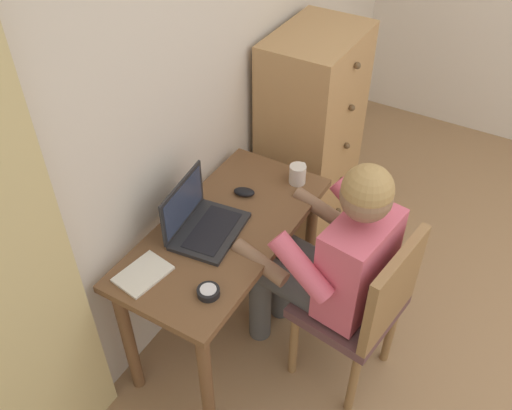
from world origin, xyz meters
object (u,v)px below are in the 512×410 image
at_px(chair, 363,306).
at_px(coffee_mug, 298,174).
at_px(laptop, 201,221).
at_px(notebook_pad, 143,274).
at_px(desk, 226,248).
at_px(person_seated, 331,257).
at_px(computer_mouse, 244,192).
at_px(dresser, 311,135).
at_px(desk_clock, 208,292).

xyz_separation_m(chair, coffee_mug, (0.37, 0.52, 0.27)).
bearing_deg(laptop, coffee_mug, -22.02).
relative_size(notebook_pad, coffee_mug, 1.75).
distance_m(desk, laptop, 0.20).
bearing_deg(laptop, desk, -51.60).
bearing_deg(person_seated, desk, 102.82).
bearing_deg(notebook_pad, person_seated, -41.01).
height_order(person_seated, computer_mouse, person_seated).
distance_m(chair, person_seated, 0.26).
xyz_separation_m(person_seated, computer_mouse, (0.13, 0.51, 0.05)).
distance_m(desk, dresser, 1.01).
xyz_separation_m(chair, person_seated, (0.02, 0.18, 0.18)).
bearing_deg(dresser, coffee_mug, -161.05).
bearing_deg(computer_mouse, chair, -119.41).
bearing_deg(desk, person_seated, -77.18).
xyz_separation_m(dresser, chair, (-0.93, -0.71, -0.10)).
distance_m(computer_mouse, notebook_pad, 0.64).
relative_size(laptop, computer_mouse, 3.69).
xyz_separation_m(dresser, computer_mouse, (-0.77, -0.02, 0.13)).
distance_m(chair, desk_clock, 0.70).
relative_size(computer_mouse, desk_clock, 1.11).
distance_m(notebook_pad, coffee_mug, 0.89).
bearing_deg(person_seated, coffee_mug, 44.40).
bearing_deg(dresser, laptop, 179.27).
distance_m(desk_clock, notebook_pad, 0.29).
bearing_deg(dresser, desk, -176.28).
distance_m(person_seated, laptop, 0.57).
height_order(laptop, computer_mouse, laptop).
height_order(desk, computer_mouse, computer_mouse).
height_order(chair, laptop, laptop).
xyz_separation_m(dresser, person_seated, (-0.90, -0.53, 0.08)).
bearing_deg(desk_clock, chair, -49.07).
height_order(desk_clock, notebook_pad, desk_clock).
relative_size(person_seated, notebook_pad, 5.78).
distance_m(desk, desk_clock, 0.40).
bearing_deg(coffee_mug, notebook_pad, 162.97).
relative_size(chair, laptop, 2.43).
bearing_deg(chair, desk, 97.24).
relative_size(person_seated, desk_clock, 13.50).
distance_m(laptop, desk_clock, 0.37).
xyz_separation_m(desk, desk_clock, (-0.35, -0.15, 0.14)).
height_order(laptop, notebook_pad, laptop).
distance_m(chair, computer_mouse, 0.74).
bearing_deg(desk, coffee_mug, -15.86).
relative_size(desk, dresser, 0.89).
xyz_separation_m(chair, computer_mouse, (0.15, 0.69, 0.24)).
height_order(computer_mouse, notebook_pad, computer_mouse).
relative_size(laptop, notebook_pad, 1.76).
bearing_deg(chair, notebook_pad, 121.69).
bearing_deg(chair, desk_clock, 130.93).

